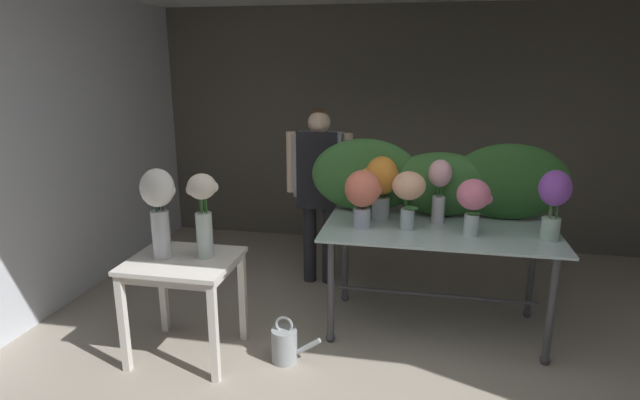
{
  "coord_description": "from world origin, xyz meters",
  "views": [
    {
      "loc": [
        0.29,
        -2.26,
        2.04
      ],
      "look_at": [
        -0.41,
        1.15,
        1.1
      ],
      "focal_mm": 29.25,
      "sensor_mm": 36.0,
      "label": 1
    }
  ],
  "objects_px": {
    "florist": "(319,179)",
    "vase_blush_freesia": "(440,185)",
    "vase_peach_snapdragons": "(409,191)",
    "vase_white_roses_tall": "(159,205)",
    "vase_sunset_roses": "(382,182)",
    "vase_cream_lisianthus_tall": "(203,209)",
    "vase_rosy_hydrangea": "(474,200)",
    "vase_coral_lilies": "(363,193)",
    "side_table_white": "(183,272)",
    "display_table_glass": "(438,245)",
    "watering_can": "(285,345)",
    "vase_violet_anemones": "(554,198)"
  },
  "relations": [
    {
      "from": "display_table_glass",
      "to": "vase_rosy_hydrangea",
      "type": "bearing_deg",
      "value": -29.51
    },
    {
      "from": "side_table_white",
      "to": "vase_rosy_hydrangea",
      "type": "height_order",
      "value": "vase_rosy_hydrangea"
    },
    {
      "from": "vase_violet_anemones",
      "to": "vase_cream_lisianthus_tall",
      "type": "distance_m",
      "value": 2.38
    },
    {
      "from": "vase_peach_snapdragons",
      "to": "display_table_glass",
      "type": "bearing_deg",
      "value": 17.17
    },
    {
      "from": "vase_cream_lisianthus_tall",
      "to": "watering_can",
      "type": "relative_size",
      "value": 1.66
    },
    {
      "from": "vase_white_roses_tall",
      "to": "vase_cream_lisianthus_tall",
      "type": "bearing_deg",
      "value": 12.28
    },
    {
      "from": "vase_coral_lilies",
      "to": "vase_white_roses_tall",
      "type": "relative_size",
      "value": 0.7
    },
    {
      "from": "vase_coral_lilies",
      "to": "watering_can",
      "type": "height_order",
      "value": "vase_coral_lilies"
    },
    {
      "from": "vase_rosy_hydrangea",
      "to": "side_table_white",
      "type": "bearing_deg",
      "value": -162.86
    },
    {
      "from": "vase_coral_lilies",
      "to": "vase_sunset_roses",
      "type": "xyz_separation_m",
      "value": [
        0.11,
        0.25,
        0.03
      ]
    },
    {
      "from": "vase_rosy_hydrangea",
      "to": "vase_cream_lisianthus_tall",
      "type": "bearing_deg",
      "value": -163.41
    },
    {
      "from": "display_table_glass",
      "to": "vase_violet_anemones",
      "type": "distance_m",
      "value": 0.87
    },
    {
      "from": "vase_blush_freesia",
      "to": "vase_cream_lisianthus_tall",
      "type": "bearing_deg",
      "value": -153.6
    },
    {
      "from": "vase_peach_snapdragons",
      "to": "vase_white_roses_tall",
      "type": "distance_m",
      "value": 1.75
    },
    {
      "from": "side_table_white",
      "to": "vase_peach_snapdragons",
      "type": "relative_size",
      "value": 1.68
    },
    {
      "from": "vase_peach_snapdragons",
      "to": "florist",
      "type": "bearing_deg",
      "value": 136.66
    },
    {
      "from": "display_table_glass",
      "to": "vase_blush_freesia",
      "type": "height_order",
      "value": "vase_blush_freesia"
    },
    {
      "from": "vase_violet_anemones",
      "to": "watering_can",
      "type": "distance_m",
      "value": 2.1
    },
    {
      "from": "display_table_glass",
      "to": "side_table_white",
      "type": "relative_size",
      "value": 2.35
    },
    {
      "from": "side_table_white",
      "to": "vase_sunset_roses",
      "type": "xyz_separation_m",
      "value": [
        1.27,
        0.87,
        0.5
      ]
    },
    {
      "from": "side_table_white",
      "to": "vase_coral_lilies",
      "type": "distance_m",
      "value": 1.39
    },
    {
      "from": "vase_coral_lilies",
      "to": "vase_white_roses_tall",
      "type": "distance_m",
      "value": 1.44
    },
    {
      "from": "vase_peach_snapdragons",
      "to": "vase_violet_anemones",
      "type": "xyz_separation_m",
      "value": [
        0.98,
        -0.04,
        0.01
      ]
    },
    {
      "from": "vase_sunset_roses",
      "to": "vase_peach_snapdragons",
      "type": "bearing_deg",
      "value": -45.99
    },
    {
      "from": "vase_peach_snapdragons",
      "to": "vase_violet_anemones",
      "type": "relative_size",
      "value": 0.88
    },
    {
      "from": "display_table_glass",
      "to": "vase_coral_lilies",
      "type": "distance_m",
      "value": 0.7
    },
    {
      "from": "display_table_glass",
      "to": "vase_coral_lilies",
      "type": "height_order",
      "value": "vase_coral_lilies"
    },
    {
      "from": "vase_sunset_roses",
      "to": "vase_cream_lisianthus_tall",
      "type": "height_order",
      "value": "vase_sunset_roses"
    },
    {
      "from": "vase_sunset_roses",
      "to": "vase_cream_lisianthus_tall",
      "type": "bearing_deg",
      "value": -144.3
    },
    {
      "from": "vase_violet_anemones",
      "to": "watering_can",
      "type": "relative_size",
      "value": 1.4
    },
    {
      "from": "display_table_glass",
      "to": "vase_sunset_roses",
      "type": "xyz_separation_m",
      "value": [
        -0.45,
        0.15,
        0.43
      ]
    },
    {
      "from": "florist",
      "to": "vase_cream_lisianthus_tall",
      "type": "bearing_deg",
      "value": -110.71
    },
    {
      "from": "vase_blush_freesia",
      "to": "florist",
      "type": "bearing_deg",
      "value": 150.67
    },
    {
      "from": "florist",
      "to": "vase_sunset_roses",
      "type": "height_order",
      "value": "florist"
    },
    {
      "from": "vase_white_roses_tall",
      "to": "vase_blush_freesia",
      "type": "bearing_deg",
      "value": 24.39
    },
    {
      "from": "display_table_glass",
      "to": "vase_peach_snapdragons",
      "type": "relative_size",
      "value": 3.94
    },
    {
      "from": "vase_peach_snapdragons",
      "to": "watering_can",
      "type": "distance_m",
      "value": 1.4
    },
    {
      "from": "watering_can",
      "to": "vase_white_roses_tall",
      "type": "bearing_deg",
      "value": -176.92
    },
    {
      "from": "side_table_white",
      "to": "vase_rosy_hydrangea",
      "type": "relative_size",
      "value": 1.78
    },
    {
      "from": "vase_rosy_hydrangea",
      "to": "vase_coral_lilies",
      "type": "relative_size",
      "value": 0.94
    },
    {
      "from": "florist",
      "to": "vase_blush_freesia",
      "type": "bearing_deg",
      "value": -29.33
    },
    {
      "from": "vase_rosy_hydrangea",
      "to": "vase_sunset_roses",
      "type": "height_order",
      "value": "vase_sunset_roses"
    },
    {
      "from": "vase_coral_lilies",
      "to": "vase_cream_lisianthus_tall",
      "type": "bearing_deg",
      "value": -151.3
    },
    {
      "from": "vase_white_roses_tall",
      "to": "side_table_white",
      "type": "bearing_deg",
      "value": -0.4
    },
    {
      "from": "vase_violet_anemones",
      "to": "vase_white_roses_tall",
      "type": "relative_size",
      "value": 0.8
    },
    {
      "from": "florist",
      "to": "vase_sunset_roses",
      "type": "distance_m",
      "value": 0.83
    },
    {
      "from": "display_table_glass",
      "to": "vase_sunset_roses",
      "type": "relative_size",
      "value": 3.44
    },
    {
      "from": "display_table_glass",
      "to": "vase_cream_lisianthus_tall",
      "type": "height_order",
      "value": "vase_cream_lisianthus_tall"
    },
    {
      "from": "vase_peach_snapdragons",
      "to": "vase_coral_lilies",
      "type": "height_order",
      "value": "vase_coral_lilies"
    },
    {
      "from": "florist",
      "to": "vase_peach_snapdragons",
      "type": "height_order",
      "value": "florist"
    }
  ]
}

